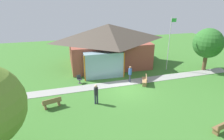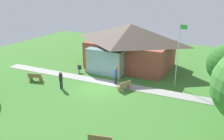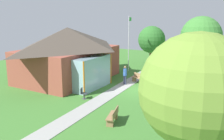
{
  "view_description": "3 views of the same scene",
  "coord_description": "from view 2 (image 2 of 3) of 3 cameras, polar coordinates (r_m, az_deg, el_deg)",
  "views": [
    {
      "loc": [
        -5.48,
        -16.34,
        8.91
      ],
      "look_at": [
        -0.71,
        2.96,
        0.94
      ],
      "focal_mm": 32.59,
      "sensor_mm": 36.0,
      "label": 1
    },
    {
      "loc": [
        10.35,
        -17.56,
        9.23
      ],
      "look_at": [
        0.29,
        1.82,
        1.31
      ],
      "focal_mm": 37.67,
      "sensor_mm": 36.0,
      "label": 2
    },
    {
      "loc": [
        -18.69,
        -8.17,
        6.29
      ],
      "look_at": [
        0.91,
        2.96,
        1.2
      ],
      "focal_mm": 39.84,
      "sensor_mm": 36.0,
      "label": 3
    }
  ],
  "objects": [
    {
      "name": "visitor_strolling_lawn",
      "position": [
        22.38,
        -12.31,
        -2.07
      ],
      "size": [
        0.34,
        0.34,
        1.74
      ],
      "rotation": [
        0.0,
        0.0,
        3.23
      ],
      "color": "#2D3347",
      "rests_on": "ground_plane"
    },
    {
      "name": "bench_mid_left",
      "position": [
        25.11,
        -18.07,
        -1.69
      ],
      "size": [
        1.56,
        0.83,
        0.84
      ],
      "rotation": [
        0.0,
        0.0,
        0.28
      ],
      "color": "olive",
      "rests_on": "ground_plane"
    },
    {
      "name": "footpath",
      "position": [
        23.55,
        -1.01,
        -3.11
      ],
      "size": [
        25.53,
        2.53,
        0.03
      ],
      "primitive_type": "cube",
      "rotation": [
        0.0,
        0.0,
        0.05
      ],
      "color": "#999993",
      "rests_on": "ground_plane"
    },
    {
      "name": "bench_rear_near_path",
      "position": [
        21.94,
        3.0,
        -3.82
      ],
      "size": [
        0.93,
        1.56,
        0.84
      ],
      "rotation": [
        0.0,
        0.0,
        1.22
      ],
      "color": "#9E7A51",
      "rests_on": "ground_plane"
    },
    {
      "name": "visitor_on_path",
      "position": [
        22.89,
        0.91,
        -1.08
      ],
      "size": [
        0.34,
        0.34,
        1.74
      ],
      "rotation": [
        0.0,
        0.0,
        1.36
      ],
      "color": "#2D3347",
      "rests_on": "ground_plane"
    },
    {
      "name": "patio_chair_west",
      "position": [
        26.35,
        -7.95,
        0.19
      ],
      "size": [
        0.56,
        0.56,
        0.86
      ],
      "rotation": [
        0.0,
        0.0,
        3.48
      ],
      "color": "#33383D",
      "rests_on": "ground_plane"
    },
    {
      "name": "flagpole",
      "position": [
        22.55,
        15.75,
        4.04
      ],
      "size": [
        0.64,
        0.08,
        6.09
      ],
      "color": "silver",
      "rests_on": "ground_plane"
    },
    {
      "name": "ground_plane",
      "position": [
        22.38,
        -2.81,
        -4.45
      ],
      "size": [
        44.0,
        44.0,
        0.0
      ],
      "primitive_type": "plane",
      "color": "#3D752D"
    },
    {
      "name": "pavilion",
      "position": [
        27.63,
        4.29,
        6.06
      ],
      "size": [
        10.28,
        8.07,
        5.06
      ],
      "color": "brown",
      "rests_on": "ground_plane"
    }
  ]
}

